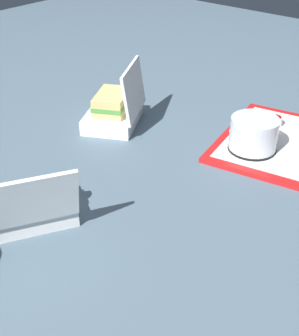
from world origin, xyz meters
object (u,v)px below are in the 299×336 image
Objects in this scene: clamshell_hotdog_left at (22,206)px; plastic_fork at (297,133)px; food_tray at (274,141)px; ketchup_cup at (275,120)px; cake_container at (253,135)px; clamshell_sandwich_back at (115,110)px.

plastic_fork is at bearing 159.08° from clamshell_hotdog_left.
food_tray is 1.59× the size of clamshell_hotdog_left.
ketchup_cup is (-0.07, -0.04, 0.02)m from food_tray.
ketchup_cup is at bearing 164.55° from clamshell_hotdog_left.
cake_container is 0.54× the size of clamshell_sandwich_back.
clamshell_sandwich_back is (0.19, -0.39, 0.04)m from food_tray.
clamshell_sandwich_back reaches higher than clamshell_hotdog_left.
clamshell_sandwich_back reaches higher than cake_container.
clamshell_sandwich_back reaches higher than plastic_fork.
cake_container is (0.08, -0.02, 0.05)m from food_tray.
plastic_fork is 0.49m from clamshell_sandwich_back.
cake_container is 0.58m from clamshell_hotdog_left.
ketchup_cup is 0.07m from plastic_fork.
food_tray is 10.25× the size of ketchup_cup.
food_tray is at bearing 159.62° from clamshell_hotdog_left.
food_tray is 1.84× the size of clamshell_sandwich_back.
cake_container reaches higher than food_tray.
clamshell_sandwich_back is at bearing -53.87° from ketchup_cup.
clamshell_sandwich_back is (-0.43, -0.16, 0.00)m from clamshell_hotdog_left.
cake_container is at bearing 7.06° from ketchup_cup.
cake_container is at bearing -40.27° from plastic_fork.
plastic_fork reaches higher than food_tray.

